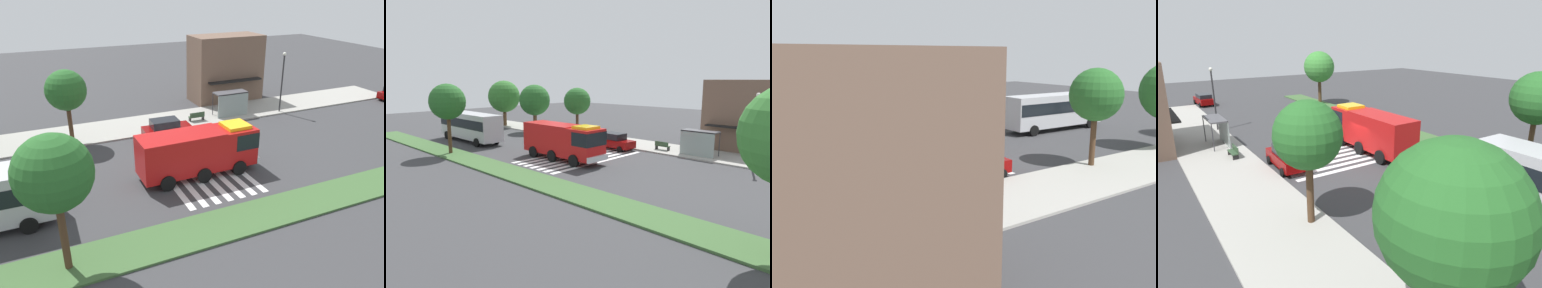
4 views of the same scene
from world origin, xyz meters
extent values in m
plane|color=#38383A|center=(0.00, 0.00, 0.00)|extent=(120.00, 120.00, 0.00)
cube|color=#9E9B93|center=(0.00, 9.49, 0.07)|extent=(60.00, 5.40, 0.14)
cube|color=#3D6033|center=(0.00, -8.29, 0.07)|extent=(60.00, 3.00, 0.14)
cube|color=silver|center=(-2.19, 0.00, 0.01)|extent=(0.45, 12.22, 0.01)
cube|color=silver|center=(-1.29, 0.00, 0.01)|extent=(0.45, 12.22, 0.01)
cube|color=silver|center=(-0.39, 0.00, 0.01)|extent=(0.45, 12.22, 0.01)
cube|color=silver|center=(0.51, 0.00, 0.01)|extent=(0.45, 12.22, 0.01)
cube|color=silver|center=(1.41, 0.00, 0.01)|extent=(0.45, 12.22, 0.01)
cube|color=silver|center=(2.31, 0.00, 0.01)|extent=(0.45, 12.22, 0.01)
cube|color=silver|center=(3.21, 0.00, 0.01)|extent=(0.45, 12.22, 0.01)
cube|color=#B71414|center=(3.07, -1.87, 1.92)|extent=(2.62, 2.58, 2.74)
cube|color=#B71414|center=(-1.27, -1.90, 1.96)|extent=(6.10, 2.60, 2.82)
cube|color=black|center=(3.46, -1.87, 2.47)|extent=(1.89, 2.60, 1.20)
cube|color=silver|center=(4.47, -1.86, 0.80)|extent=(0.26, 2.56, 0.50)
cube|color=yellow|center=(3.07, -1.87, 3.41)|extent=(1.84, 1.81, 0.24)
cylinder|color=black|center=(2.80, -0.59, 0.55)|extent=(1.10, 0.31, 1.10)
cylinder|color=black|center=(2.82, -3.15, 0.55)|extent=(1.10, 0.31, 1.10)
cylinder|color=black|center=(-2.80, -0.63, 0.55)|extent=(1.10, 0.31, 1.10)
cylinder|color=black|center=(-2.78, -3.19, 0.55)|extent=(1.10, 0.31, 1.10)
cylinder|color=black|center=(-0.06, -0.61, 0.55)|extent=(1.10, 0.31, 1.10)
cylinder|color=black|center=(-0.05, -3.17, 0.55)|extent=(1.10, 0.31, 1.10)
cube|color=#720505|center=(0.45, 5.59, 0.71)|extent=(4.44, 2.02, 0.78)
cube|color=black|center=(0.24, 5.60, 1.44)|extent=(2.51, 1.72, 0.69)
cylinder|color=black|center=(1.93, 6.44, 0.32)|extent=(0.65, 0.25, 0.64)
cylinder|color=black|center=(1.86, 4.61, 0.32)|extent=(0.65, 0.25, 0.64)
cylinder|color=black|center=(-0.95, 6.57, 0.32)|extent=(0.65, 0.25, 0.64)
cylinder|color=black|center=(-1.03, 4.73, 0.32)|extent=(0.65, 0.25, 0.64)
cube|color=#B2B2B7|center=(-15.38, -3.05, 2.01)|extent=(10.97, 2.72, 3.02)
cube|color=black|center=(-15.38, -3.05, 2.37)|extent=(10.76, 2.76, 1.09)
cylinder|color=black|center=(-19.23, -4.27, 0.50)|extent=(1.00, 0.32, 1.00)
cylinder|color=black|center=(-19.19, -1.72, 0.50)|extent=(1.00, 0.32, 1.00)
cylinder|color=black|center=(-11.57, -4.39, 0.50)|extent=(1.00, 0.32, 1.00)
cylinder|color=black|center=(-11.53, -1.84, 0.50)|extent=(1.00, 0.32, 1.00)
cube|color=#4C4C51|center=(8.68, 8.68, 2.54)|extent=(3.50, 1.40, 0.12)
cube|color=#8C9E99|center=(8.68, 8.02, 1.34)|extent=(3.50, 0.08, 2.40)
cylinder|color=#333338|center=(6.98, 9.33, 1.34)|extent=(0.08, 0.08, 2.40)
cylinder|color=#333338|center=(10.38, 9.33, 1.34)|extent=(0.08, 0.08, 2.40)
cube|color=#2D472D|center=(4.68, 8.41, 0.55)|extent=(1.60, 0.50, 0.08)
cube|color=#2D472D|center=(4.68, 8.19, 0.82)|extent=(1.60, 0.06, 0.45)
cube|color=black|center=(3.96, 8.41, 0.33)|extent=(0.08, 0.45, 0.37)
cube|color=black|center=(5.40, 8.41, 0.33)|extent=(0.08, 0.45, 0.37)
cube|color=brown|center=(11.07, 14.22, 3.77)|extent=(8.14, 4.07, 7.53)
cube|color=black|center=(11.07, 11.79, 2.80)|extent=(6.51, 0.80, 0.16)
cylinder|color=#47301E|center=(-7.57, 7.79, 1.88)|extent=(0.38, 0.38, 3.48)
sphere|color=#235B23|center=(-7.57, 7.79, 4.81)|extent=(3.42, 3.42, 3.42)
cylinder|color=#47301E|center=(-9.94, -8.29, 2.13)|extent=(0.37, 0.37, 3.98)
sphere|color=#235B23|center=(-9.94, -8.29, 5.37)|extent=(3.59, 3.59, 3.59)
camera|label=1|loc=(-10.29, -23.96, 13.06)|focal=34.87mm
camera|label=2|loc=(24.09, -24.19, 7.62)|focal=32.82mm
camera|label=3|loc=(13.67, 24.26, 7.35)|focal=37.20mm
camera|label=4|loc=(-21.50, 14.68, 9.26)|focal=31.34mm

